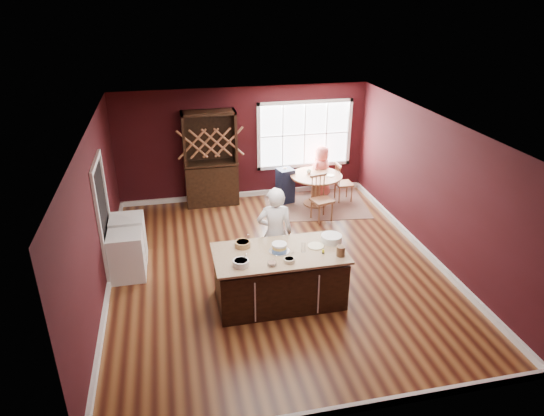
{
  "coord_description": "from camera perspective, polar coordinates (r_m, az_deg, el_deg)",
  "views": [
    {
      "loc": [
        -1.72,
        -7.54,
        4.77
      ],
      "look_at": [
        0.02,
        0.4,
        1.05
      ],
      "focal_mm": 32.0,
      "sensor_mm": 36.0,
      "label": 1
    }
  ],
  "objects": [
    {
      "name": "room_shell",
      "position": [
        8.45,
        0.46,
        0.74
      ],
      "size": [
        7.0,
        7.0,
        7.0
      ],
      "color": "brown",
      "rests_on": "ground"
    },
    {
      "name": "window",
      "position": [
        11.93,
        3.85,
        8.63
      ],
      "size": [
        2.36,
        0.1,
        1.66
      ],
      "primitive_type": null,
      "color": "white",
      "rests_on": "room_shell"
    },
    {
      "name": "doorway",
      "position": [
        9.05,
        -19.12,
        -1.31
      ],
      "size": [
        0.08,
        1.26,
        2.13
      ],
      "primitive_type": null,
      "color": "white",
      "rests_on": "room_shell"
    },
    {
      "name": "kitchen_island",
      "position": [
        7.99,
        0.88,
        -8.22
      ],
      "size": [
        2.11,
        1.11,
        0.92
      ],
      "color": "black",
      "rests_on": "ground"
    },
    {
      "name": "dining_table",
      "position": [
        11.5,
        5.19,
        2.88
      ],
      "size": [
        1.21,
        1.21,
        0.75
      ],
      "color": "brown",
      "rests_on": "ground"
    },
    {
      "name": "baker",
      "position": [
        8.43,
        0.34,
        -3.02
      ],
      "size": [
        0.67,
        0.48,
        1.72
      ],
      "primitive_type": "imported",
      "rotation": [
        0.0,
        0.0,
        3.02
      ],
      "color": "silver",
      "rests_on": "ground"
    },
    {
      "name": "layer_cake",
      "position": [
        7.73,
        0.87,
        -4.66
      ],
      "size": [
        0.34,
        0.34,
        0.14
      ],
      "primitive_type": null,
      "color": "white",
      "rests_on": "kitchen_island"
    },
    {
      "name": "bowl_blue",
      "position": [
        7.38,
        -3.68,
        -6.47
      ],
      "size": [
        0.25,
        0.25,
        0.1
      ],
      "primitive_type": "cylinder",
      "color": "white",
      "rests_on": "kitchen_island"
    },
    {
      "name": "bowl_yellow",
      "position": [
        7.89,
        -3.47,
        -4.27
      ],
      "size": [
        0.26,
        0.26,
        0.1
      ],
      "primitive_type": "cylinder",
      "color": "olive",
      "rests_on": "kitchen_island"
    },
    {
      "name": "bowl_pink",
      "position": [
        7.38,
        -0.01,
        -6.58
      ],
      "size": [
        0.15,
        0.15,
        0.06
      ],
      "primitive_type": "cylinder",
      "color": "silver",
      "rests_on": "kitchen_island"
    },
    {
      "name": "bowl_olive",
      "position": [
        7.47,
        2.03,
        -6.16
      ],
      "size": [
        0.17,
        0.17,
        0.06
      ],
      "primitive_type": "cylinder",
      "color": "beige",
      "rests_on": "kitchen_island"
    },
    {
      "name": "drinking_glass",
      "position": [
        7.74,
        3.7,
        -4.66
      ],
      "size": [
        0.07,
        0.07,
        0.15
      ],
      "primitive_type": "cylinder",
      "color": "white",
      "rests_on": "kitchen_island"
    },
    {
      "name": "dinner_plate",
      "position": [
        7.93,
        5.17,
        -4.47
      ],
      "size": [
        0.27,
        0.27,
        0.02
      ],
      "primitive_type": "cylinder",
      "color": "#F5EFA5",
      "rests_on": "kitchen_island"
    },
    {
      "name": "white_tub",
      "position": [
        8.08,
        7.0,
        -3.57
      ],
      "size": [
        0.35,
        0.35,
        0.12
      ],
      "primitive_type": "cylinder",
      "color": "white",
      "rests_on": "kitchen_island"
    },
    {
      "name": "stoneware_crock",
      "position": [
        7.68,
        8.08,
        -5.04
      ],
      "size": [
        0.14,
        0.14,
        0.16
      ],
      "primitive_type": "cylinder",
      "color": "#4B3422",
      "rests_on": "kitchen_island"
    },
    {
      "name": "toy_figurine",
      "position": [
        7.73,
        6.04,
        -5.11
      ],
      "size": [
        0.04,
        0.04,
        0.07
      ],
      "primitive_type": null,
      "color": "#FFFB16",
      "rests_on": "kitchen_island"
    },
    {
      "name": "rug",
      "position": [
        11.7,
        5.09,
        0.47
      ],
      "size": [
        2.59,
        2.12,
        0.01
      ],
      "primitive_type": "cube",
      "rotation": [
        0.0,
        0.0,
        -0.12
      ],
      "color": "brown",
      "rests_on": "ground"
    },
    {
      "name": "chair_east",
      "position": [
        11.81,
        8.45,
        3.05
      ],
      "size": [
        0.39,
        0.41,
        0.97
      ],
      "primitive_type": null,
      "rotation": [
        0.0,
        0.0,
        1.58
      ],
      "color": "brown",
      "rests_on": "ground"
    },
    {
      "name": "chair_south",
      "position": [
        10.73,
        5.92,
        1.13
      ],
      "size": [
        0.53,
        0.51,
        1.04
      ],
      "primitive_type": null,
      "rotation": [
        0.0,
        0.0,
        0.26
      ],
      "color": "#9C5B37",
      "rests_on": "ground"
    },
    {
      "name": "chair_north",
      "position": [
        12.34,
        5.32,
        4.03
      ],
      "size": [
        0.47,
        0.46,
        0.91
      ],
      "primitive_type": null,
      "rotation": [
        0.0,
        0.0,
        3.42
      ],
      "color": "olive",
      "rests_on": "ground"
    },
    {
      "name": "seated_woman",
      "position": [
        11.96,
        5.84,
        4.3
      ],
      "size": [
        0.75,
        0.68,
        1.29
      ],
      "primitive_type": "imported",
      "rotation": [
        0.0,
        0.0,
        3.7
      ],
      "color": "#DA5B53",
      "rests_on": "ground"
    },
    {
      "name": "high_chair",
      "position": [
        11.63,
        1.56,
        2.73
      ],
      "size": [
        0.43,
        0.43,
        0.88
      ],
      "primitive_type": null,
      "rotation": [
        0.0,
        0.0,
        0.24
      ],
      "color": "#222746",
      "rests_on": "ground"
    },
    {
      "name": "toddler",
      "position": [
        11.52,
        1.15,
        4.5
      ],
      "size": [
        0.18,
        0.14,
        0.26
      ],
      "primitive_type": null,
      "color": "#8CA5BF",
      "rests_on": "high_chair"
    },
    {
      "name": "table_plate",
      "position": [
        11.41,
        6.83,
        3.83
      ],
      "size": [
        0.2,
        0.2,
        0.02
      ],
      "primitive_type": "cylinder",
      "color": "beige",
      "rests_on": "dining_table"
    },
    {
      "name": "table_cup",
      "position": [
        11.47,
        4.35,
        4.26
      ],
      "size": [
        0.15,
        0.15,
        0.09
      ],
      "primitive_type": "imported",
      "rotation": [
        0.0,
        0.0,
        -0.29
      ],
      "color": "white",
      "rests_on": "dining_table"
    },
    {
      "name": "hutch",
      "position": [
        11.39,
        -7.24,
        5.73
      ],
      "size": [
        1.22,
        0.51,
        2.24
      ],
      "primitive_type": "cube",
      "color": "#35190D",
      "rests_on": "ground"
    },
    {
      "name": "washer",
      "position": [
        8.99,
        -16.69,
        -5.41
      ],
      "size": [
        0.59,
        0.58,
        0.86
      ],
      "primitive_type": "cube",
      "color": "silver",
      "rests_on": "ground"
    },
    {
      "name": "dryer",
      "position": [
        9.54,
        -16.51,
        -3.46
      ],
      "size": [
        0.61,
        0.59,
        0.89
      ],
      "primitive_type": "cube",
      "color": "white",
      "rests_on": "ground"
    }
  ]
}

